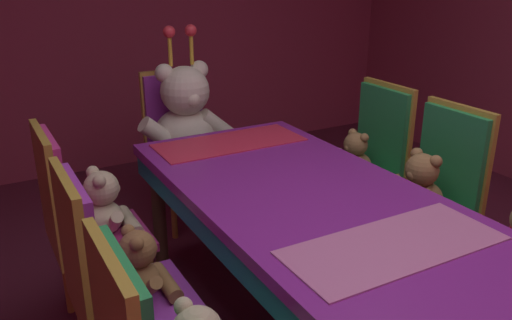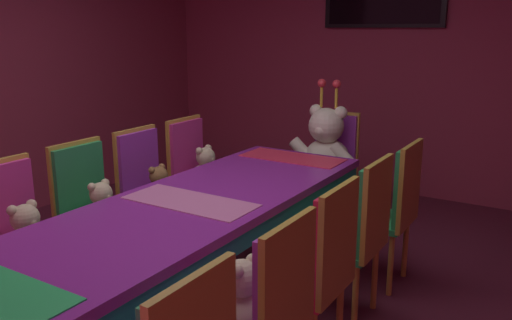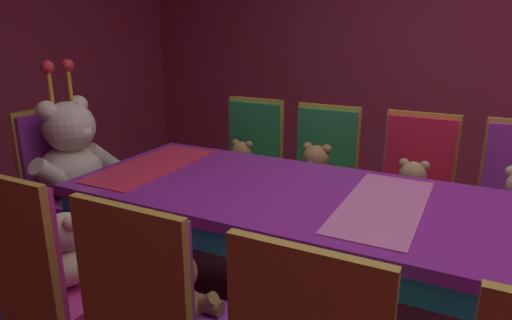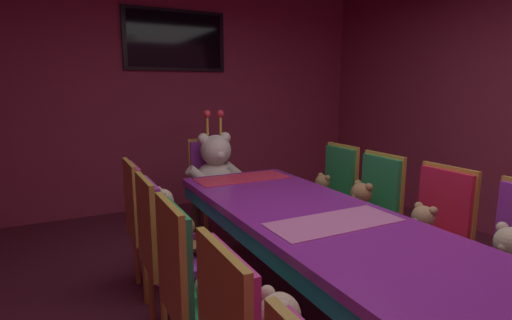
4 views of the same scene
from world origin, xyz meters
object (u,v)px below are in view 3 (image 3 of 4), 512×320
Objects in this scene: chair_left_4 at (37,269)px; banquet_table at (381,225)px; chair_left_3 at (152,311)px; teddy_left_3 at (180,293)px; teddy_right_2 at (411,190)px; chair_right_3 at (323,167)px; chair_right_2 at (415,180)px; throne_chair at (57,171)px; king_teddy_bear at (74,155)px; chair_right_4 at (251,156)px; teddy_right_4 at (241,164)px; teddy_left_4 at (69,253)px; teddy_right_3 at (315,174)px.

banquet_table is at bearing -51.89° from chair_left_4.
teddy_left_3 is (0.14, 0.00, -0.02)m from chair_left_3.
teddy_right_2 is at bearing -1.87° from banquet_table.
teddy_left_3 is at bearing 0.34° from chair_right_3.
teddy_right_2 is at bearing 0.00° from chair_right_2.
throne_chair is 0.21m from king_teddy_bear.
chair_right_4 is (1.71, 0.54, 0.00)m from chair_left_3.
chair_right_3 is at bearing 101.92° from teddy_right_4.
throne_chair is at bearing -51.99° from teddy_right_4.
chair_right_4 is (1.56, 0.54, 0.02)m from teddy_left_3.
chair_right_3 is 0.53m from chair_right_4.
king_teddy_bear reaches higher than teddy_left_3.
throne_chair is at bearing 59.59° from chair_left_3.
teddy_left_3 is 1.01× the size of teddy_right_4.
chair_right_2 is 1.00× the size of chair_right_3.
chair_right_2 is at bearing -180.00° from teddy_right_2.
teddy_left_4 is 1.07× the size of teddy_right_2.
chair_right_3 is 3.38× the size of teddy_right_4.
throne_chair is at bearing 52.25° from teddy_left_4.
throne_chair is (0.00, 1.98, -0.06)m from banquet_table.
throne_chair is (0.71, 1.45, 0.02)m from teddy_left_3.
chair_left_3 is 3.36× the size of teddy_left_3.
chair_right_2 and throne_chair have the same top height.
chair_left_3 is 1.68m from chair_right_3.
chair_right_3 is (0.82, 0.54, -0.06)m from banquet_table.
king_teddy_bear is at bearing 90.00° from banquet_table.
teddy_right_3 is 1.59m from throne_chair.
teddy_left_4 is 0.97× the size of teddy_right_3.
teddy_right_2 is at bearing 88.79° from teddy_right_4.
king_teddy_bear reaches higher than chair_right_2.
chair_left_3 reaches higher than banquet_table.
banquet_table is 0.89m from teddy_left_3.
chair_right_3 is 1.66m from throne_chair.
throne_chair is (0.85, 0.91, 0.00)m from chair_left_4.
chair_right_4 reaches higher than teddy_left_3.
teddy_left_3 is 0.88× the size of teddy_left_4.
chair_right_3 is at bearing -17.85° from chair_left_4.
teddy_left_3 is at bearing -90.87° from teddy_left_4.
banquet_table is 1.29m from teddy_right_4.
banquet_table is 2.93× the size of chair_right_4.
chair_right_2 is at bearing 105.41° from teddy_right_3.
teddy_right_4 is (-0.14, 0.00, -0.02)m from chair_right_4.
king_teddy_bear is (0.70, 0.74, 0.13)m from teddy_left_4.
chair_left_4 is 1.76m from chair_right_3.
king_teddy_bear reaches higher than chair_left_4.
king_teddy_bear is (-0.00, -0.17, 0.12)m from throne_chair.
teddy_right_2 reaches higher than teddy_left_3.
teddy_right_2 is 0.58m from chair_right_3.
teddy_right_2 is at bearing 18.92° from throne_chair.
chair_right_4 is at bearing 48.94° from king_teddy_bear.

